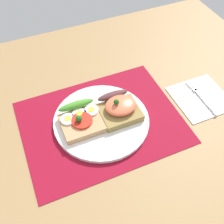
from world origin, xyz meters
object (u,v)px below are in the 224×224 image
object	(u,v)px
sandwich_egg_tomato	(81,119)
sandwich_salmon	(119,108)
napkin	(201,97)
plate	(101,120)
fork	(201,96)

from	to	relation	value
sandwich_egg_tomato	sandwich_salmon	bearing A→B (deg)	-4.50
napkin	sandwich_egg_tomato	bearing A→B (deg)	173.43
sandwich_salmon	sandwich_egg_tomato	bearing A→B (deg)	175.50
sandwich_egg_tomato	sandwich_salmon	distance (cm)	10.20
plate	napkin	xyz separation A→B (cm)	(28.86, -2.92, -0.50)
plate	sandwich_salmon	world-z (taller)	sandwich_salmon
sandwich_salmon	napkin	bearing A→B (deg)	-7.45
sandwich_salmon	plate	bearing A→B (deg)	-177.96
sandwich_salmon	fork	xyz separation A→B (cm)	(23.73, -2.84, -2.55)
plate	fork	world-z (taller)	plate
napkin	fork	distance (cm)	0.53
napkin	sandwich_salmon	bearing A→B (deg)	172.55
sandwich_egg_tomato	fork	distance (cm)	34.13
napkin	fork	size ratio (longest dim) A/B	1.06
plate	sandwich_egg_tomato	size ratio (longest dim) A/B	2.32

